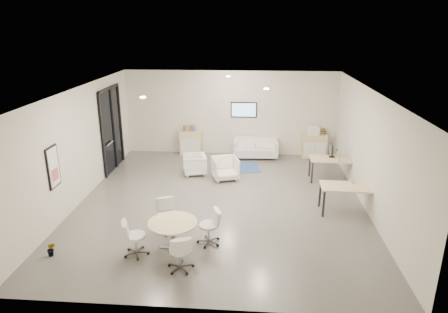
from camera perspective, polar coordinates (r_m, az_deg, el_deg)
room_shell at (r=10.93m, az=-0.45°, el=1.10°), size 9.60×10.60×4.80m
glass_door at (r=14.17m, az=-15.76°, el=4.10°), size 0.09×1.90×2.85m
artwork at (r=10.57m, az=-23.22°, el=-1.40°), size 0.05×0.54×1.04m
wall_tv at (r=15.18m, az=2.84°, el=6.69°), size 0.98×0.06×0.58m
ceiling_spots at (r=11.39m, az=-1.13°, el=10.00°), size 3.14×4.14×0.03m
sideboard_left at (r=15.48m, az=-4.75°, el=1.97°), size 0.83×0.43×0.93m
sideboard_right at (r=15.47m, az=12.75°, el=1.50°), size 0.91×0.44×0.91m
books at (r=15.34m, az=-4.96°, el=4.03°), size 0.48×0.14×0.22m
printer at (r=15.30m, az=12.61°, el=3.66°), size 0.45×0.37×0.31m
loveseat at (r=15.16m, az=4.50°, el=1.11°), size 1.68×0.90×0.62m
blue_rug at (r=14.10m, az=1.49°, el=-1.63°), size 1.88×1.42×0.01m
armchair_left at (r=13.47m, az=-4.22°, el=-0.99°), size 0.84×0.87×0.75m
armchair_right at (r=13.00m, az=0.18°, el=-1.55°), size 0.97×0.94×0.81m
desk_rear at (r=13.27m, az=15.24°, el=-0.59°), size 1.45×0.74×0.75m
desk_front at (r=11.15m, az=17.38°, el=-4.43°), size 1.48×0.77×0.76m
monitor at (r=13.31m, az=15.06°, el=0.90°), size 0.20×0.50×0.44m
round_table at (r=9.11m, az=-7.34°, el=-9.74°), size 1.11×1.11×0.67m
meeting_chairs at (r=9.20m, az=-7.30°, el=-10.71°), size 2.30×2.30×0.82m
plant_cabinet at (r=15.39m, az=14.15°, el=3.48°), size 0.28×0.30×0.21m
plant_floor at (r=9.81m, az=-23.41°, el=-12.51°), size 0.22×0.35×0.15m
cup at (r=11.35m, az=17.84°, el=-3.27°), size 0.17×0.15×0.14m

